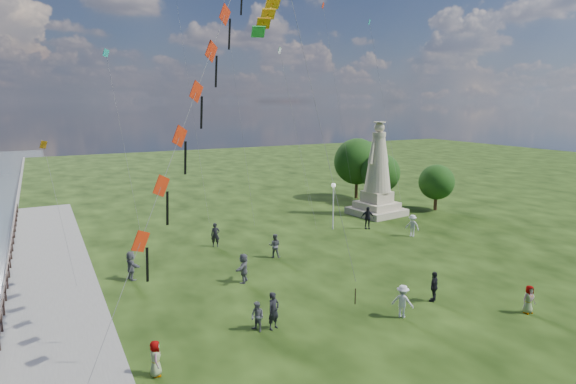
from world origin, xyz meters
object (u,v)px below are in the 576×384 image
person_2 (403,301)px  person_4 (529,299)px  person_5 (131,265)px  lamppost (333,196)px  person_0 (274,311)px  person_11 (244,268)px  person_1 (257,317)px  person_10 (155,358)px  person_8 (412,226)px  person_7 (275,246)px  person_3 (434,286)px  person_6 (215,235)px  statue (378,180)px  person_9 (367,218)px

person_2 → person_4: (6.13, -2.66, -0.11)m
person_5 → lamppost: bearing=-87.9°
person_0 → person_2: person_0 is taller
person_11 → person_0: bearing=29.9°
person_1 → person_10: size_ratio=0.99×
lamppost → person_8: lamppost is taller
lamppost → person_1: 19.55m
person_4 → person_7: (-7.67, 14.30, 0.10)m
person_1 → person_8: bearing=92.8°
person_3 → person_4: size_ratio=1.14×
person_6 → person_8: 15.86m
lamppost → person_4: lamppost is taller
person_7 → person_10: bearing=79.1°
person_0 → person_10: person_0 is taller
person_4 → person_7: bearing=127.7°
person_5 → person_11: size_ratio=1.00×
statue → person_2: statue is taller
person_9 → person_1: bearing=-115.7°
person_10 → person_5: bearing=3.6°
person_6 → person_2: bearing=-54.2°
statue → person_10: bearing=-151.8°
person_3 → person_8: (7.87, 10.51, 0.04)m
person_8 → person_7: bearing=-116.6°
lamppost → person_4: bearing=-90.3°
person_0 → person_1: person_0 is taller
person_3 → person_9: 15.39m
person_4 → person_11: bearing=145.8°
person_1 → statue: bearing=105.3°
person_3 → person_5: person_5 is taller
person_10 → person_1: bearing=-64.1°
person_4 → person_5: size_ratio=0.82×
person_6 → person_1: bearing=-80.7°
person_1 → person_6: size_ratio=0.80×
statue → person_7: size_ratio=5.28×
person_0 → person_9: (15.31, 13.00, 0.04)m
person_3 → person_9: (6.08, 14.14, 0.11)m
person_1 → person_6: person_6 is taller
person_4 → person_0: bearing=169.5°
person_1 → person_3: person_3 is taller
person_5 → person_2: bearing=-148.0°
lamppost → person_0: bearing=-131.5°
person_2 → person_6: bearing=-20.2°
person_4 → person_6: person_6 is taller
person_10 → person_11: bearing=-33.2°
lamppost → person_4: size_ratio=2.70×
statue → lamppost: (-6.76, -2.67, -0.48)m
person_4 → person_7: person_7 is taller
person_3 → person_8: bearing=-156.4°
lamppost → person_10: size_ratio=2.72×
person_1 → person_3: bearing=58.3°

